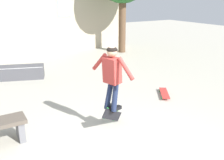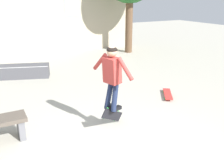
# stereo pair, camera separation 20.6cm
# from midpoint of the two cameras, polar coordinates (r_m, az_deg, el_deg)

# --- Properties ---
(ground_plane) EXTENTS (40.00, 40.00, 0.00)m
(ground_plane) POSITION_cam_midpoint_polar(r_m,az_deg,el_deg) (4.69, 0.31, -17.24)
(ground_plane) COLOR #B2AD9E
(building_backdrop) EXTENTS (12.45, 0.52, 5.81)m
(building_backdrop) POSITION_cam_midpoint_polar(r_m,az_deg,el_deg) (12.58, -22.62, 15.47)
(building_backdrop) COLOR #B7A88E
(building_backdrop) RESTS_ON ground_plane
(skate_ledge) EXTENTS (1.84, 1.11, 0.46)m
(skate_ledge) POSITION_cam_midpoint_polar(r_m,az_deg,el_deg) (9.31, -21.35, 1.63)
(skate_ledge) COLOR #4C4C51
(skate_ledge) RESTS_ON ground_plane
(skater) EXTENTS (0.38, 1.12, 1.35)m
(skater) POSITION_cam_midpoint_polar(r_m,az_deg,el_deg) (5.02, -1.16, 1.57)
(skater) COLOR #B23833
(skateboard_flipping) EXTENTS (0.74, 0.44, 0.60)m
(skateboard_flipping) POSITION_cam_midpoint_polar(r_m,az_deg,el_deg) (5.46, -1.04, -8.02)
(skateboard_flipping) COLOR black
(skateboard_resting) EXTENTS (0.66, 0.82, 0.08)m
(skateboard_resting) POSITION_cam_midpoint_polar(r_m,az_deg,el_deg) (7.40, 11.11, -2.95)
(skateboard_resting) COLOR red
(skateboard_resting) RESTS_ON ground_plane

